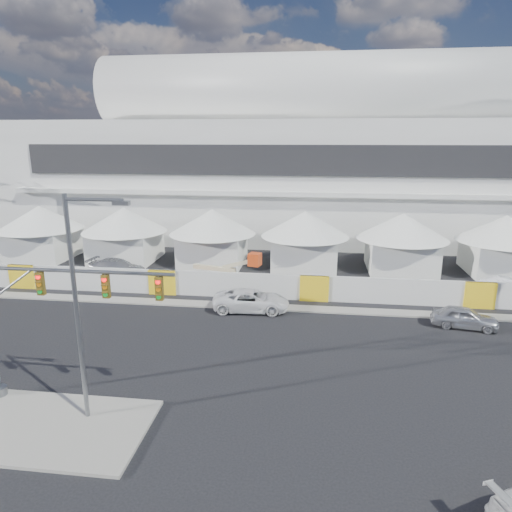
# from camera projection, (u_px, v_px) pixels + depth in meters

# --- Properties ---
(ground) EXTENTS (160.00, 160.00, 0.00)m
(ground) POSITION_uv_depth(u_px,v_px,m) (187.00, 399.00, 21.92)
(ground) COLOR black
(ground) RESTS_ON ground
(median_island) EXTENTS (10.00, 5.00, 0.15)m
(median_island) POSITION_uv_depth(u_px,v_px,m) (33.00, 426.00, 19.76)
(median_island) COLOR gray
(median_island) RESTS_ON ground
(stadium) EXTENTS (80.00, 24.80, 21.98)m
(stadium) POSITION_uv_depth(u_px,v_px,m) (339.00, 159.00, 58.26)
(stadium) COLOR silver
(stadium) RESTS_ON ground
(tent_row) EXTENTS (53.40, 8.40, 5.40)m
(tent_row) POSITION_uv_depth(u_px,v_px,m) (258.00, 233.00, 44.08)
(tent_row) COLOR white
(tent_row) RESTS_ON ground
(hoarding_fence) EXTENTS (70.00, 0.25, 2.00)m
(hoarding_fence) POSITION_uv_depth(u_px,v_px,m) (314.00, 288.00, 34.84)
(hoarding_fence) COLOR silver
(hoarding_fence) RESTS_ON ground
(sedan_silver) EXTENTS (2.39, 4.38, 1.41)m
(sedan_silver) POSITION_uv_depth(u_px,v_px,m) (464.00, 317.00, 30.00)
(sedan_silver) COLOR #B8B9BD
(sedan_silver) RESTS_ON ground
(pickup_curb) EXTENTS (2.82, 5.60, 1.52)m
(pickup_curb) POSITION_uv_depth(u_px,v_px,m) (251.00, 300.00, 32.92)
(pickup_curb) COLOR white
(pickup_curb) RESTS_ON ground
(lot_car_a) EXTENTS (1.60, 4.27, 1.39)m
(lot_car_a) POSITION_uv_depth(u_px,v_px,m) (508.00, 287.00, 36.09)
(lot_car_a) COLOR white
(lot_car_a) RESTS_ON ground
(lot_car_c) EXTENTS (2.83, 5.57, 1.55)m
(lot_car_c) POSITION_uv_depth(u_px,v_px,m) (117.00, 268.00, 41.05)
(lot_car_c) COLOR #AFB0B4
(lot_car_c) RESTS_ON ground
(traffic_mast) EXTENTS (9.39, 0.71, 7.33)m
(traffic_mast) POSITION_uv_depth(u_px,v_px,m) (27.00, 318.00, 20.76)
(traffic_mast) COLOR gray
(traffic_mast) RESTS_ON median_island
(streetlight_median) EXTENTS (2.74, 0.28, 9.92)m
(streetlight_median) POSITION_uv_depth(u_px,v_px,m) (81.00, 296.00, 18.90)
(streetlight_median) COLOR gray
(streetlight_median) RESTS_ON median_island
(boom_lift) EXTENTS (7.12, 2.38, 3.52)m
(boom_lift) POSITION_uv_depth(u_px,v_px,m) (210.00, 279.00, 37.32)
(boom_lift) COLOR red
(boom_lift) RESTS_ON ground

